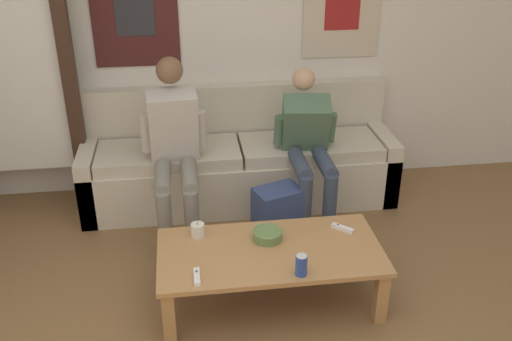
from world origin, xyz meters
name	(u,v)px	position (x,y,z in m)	size (l,w,h in m)	color
wall_back	(212,32)	(0.00, 2.40, 1.28)	(10.00, 0.07, 2.55)	silver
door_frame	(0,57)	(-1.51, 2.19, 1.20)	(1.00, 0.10, 2.15)	#382319
couch	(239,164)	(0.16, 2.07, 0.30)	(2.42, 0.67, 0.88)	beige
coffee_table	(270,257)	(0.20, 0.77, 0.31)	(1.32, 0.65, 0.37)	#B27F4C
person_seated_adult	(174,145)	(-0.33, 1.69, 0.67)	(0.47, 0.87, 1.24)	gray
person_seated_teen	(309,143)	(0.63, 1.73, 0.60)	(0.47, 0.86, 1.10)	#384256
backpack	(278,217)	(0.36, 1.39, 0.20)	(0.37, 0.32, 0.42)	navy
ceramic_bowl	(268,234)	(0.20, 0.88, 0.40)	(0.18, 0.18, 0.06)	#607F47
pillar_candle	(198,230)	(-0.22, 0.97, 0.41)	(0.08, 0.08, 0.10)	silver
drink_can_blue	(301,265)	(0.33, 0.51, 0.43)	(0.07, 0.07, 0.12)	#28479E
game_controller_near_left	(342,228)	(0.68, 0.92, 0.38)	(0.13, 0.12, 0.03)	white
game_controller_near_right	(197,277)	(-0.24, 0.55, 0.38)	(0.04, 0.14, 0.03)	white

